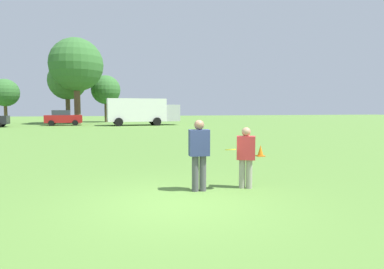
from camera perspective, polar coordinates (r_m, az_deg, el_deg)
ground_plane at (r=7.14m, az=-2.09°, el=-11.86°), size 167.20×167.20×0.00m
player_thrower at (r=7.95m, az=1.25°, el=-2.92°), size 0.51×0.32×1.75m
player_defender at (r=8.36m, az=9.37°, el=-3.41°), size 0.52×0.42×1.55m
frisbee at (r=8.11m, az=6.75°, el=-2.63°), size 0.27×0.27×0.07m
traffic_cone at (r=14.15m, az=11.85°, el=-2.80°), size 0.32×0.32×0.48m
parked_car_center at (r=41.86m, az=-21.54°, el=2.75°), size 4.30×2.41×1.82m
box_truck at (r=39.73m, az=-8.75°, el=4.13°), size 8.63×3.34×3.18m
tree_west_maple at (r=50.61m, az=-29.85°, el=6.33°), size 3.67×3.67×5.97m
tree_center_elm at (r=48.68m, az=-20.93°, el=8.71°), size 5.18×5.18×8.41m
tree_east_birch at (r=45.35m, az=-19.54°, el=11.36°), size 6.79×6.79×11.03m
tree_east_oak at (r=50.20m, az=-14.81°, el=7.52°), size 4.24×4.24×6.89m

